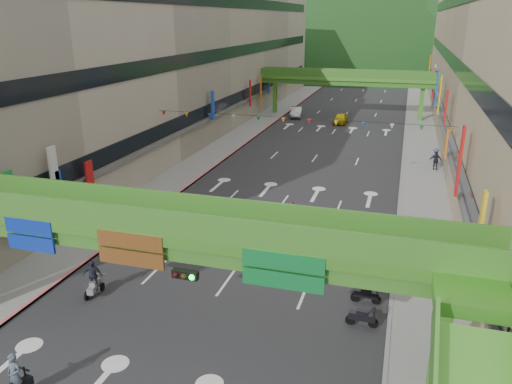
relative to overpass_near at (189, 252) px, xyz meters
name	(u,v)px	position (x,y,z in m)	size (l,w,h in m)	color
road_slab	(329,138)	(-0.93, 44.62, -5.20)	(18.00, 140.00, 0.02)	#28282B
sidewalk_left	(246,132)	(-11.93, 44.62, -5.13)	(4.00, 140.00, 0.15)	gray
sidewalk_right	(421,144)	(10.07, 44.62, -5.13)	(4.00, 140.00, 0.15)	gray
curb_left	(260,133)	(-10.03, 44.62, -5.12)	(0.20, 140.00, 0.18)	#CC5959
curb_right	(404,142)	(8.17, 44.62, -5.12)	(0.20, 140.00, 0.18)	gray
building_row_left	(187,57)	(-19.86, 44.62, 4.25)	(12.80, 95.00, 19.00)	#9E937F
building_row_right	(506,65)	(18.00, 44.62, 4.25)	(12.80, 95.00, 19.00)	gray
overpass_near	(189,252)	(0.00, 0.00, 0.00)	(28.00, 12.27, 7.10)	#4C9E2D
overpass_far	(346,81)	(-0.93, 59.62, 0.20)	(28.00, 2.20, 7.10)	#4C9E2D
hill_left	(335,64)	(-15.93, 154.62, -5.21)	(168.00, 140.00, 112.00)	#1C4419
hill_right	(458,62)	(24.07, 174.62, -5.21)	(208.00, 176.00, 128.00)	#1C4419
bunting_string	(296,121)	(-0.93, 24.62, 0.75)	(26.00, 0.36, 0.47)	black
scooter_rider_near	(15,379)	(-5.58, -4.38, -4.20)	(0.70, 1.60, 2.13)	black
scooter_rider_mid	(292,214)	(0.86, 15.54, -4.20)	(0.88, 1.59, 1.97)	black
scooter_rider_left	(93,278)	(-7.29, 3.33, -4.14)	(1.11, 1.57, 2.11)	gray
scooter_rider_far	(180,211)	(-6.88, 13.52, -4.06)	(1.00, 1.59, 2.23)	maroon
parked_scooter_row	(370,275)	(6.87, 9.00, -4.68)	(1.60, 9.35, 1.08)	black
car_silver	(296,112)	(-7.93, 57.32, -4.45)	(1.59, 4.57, 1.50)	#B5B3BA
car_yellow	(341,118)	(-0.82, 54.43, -4.48)	(1.71, 4.25, 1.45)	#E4BC0A
pedestrian_red	(449,255)	(11.27, 12.33, -4.38)	(0.80, 0.62, 1.64)	#BD390A
pedestrian_dark	(436,162)	(11.27, 33.43, -4.29)	(1.08, 0.45, 1.84)	black
pedestrian_blue	(435,159)	(11.27, 34.62, -4.28)	(0.86, 0.55, 1.85)	#394265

